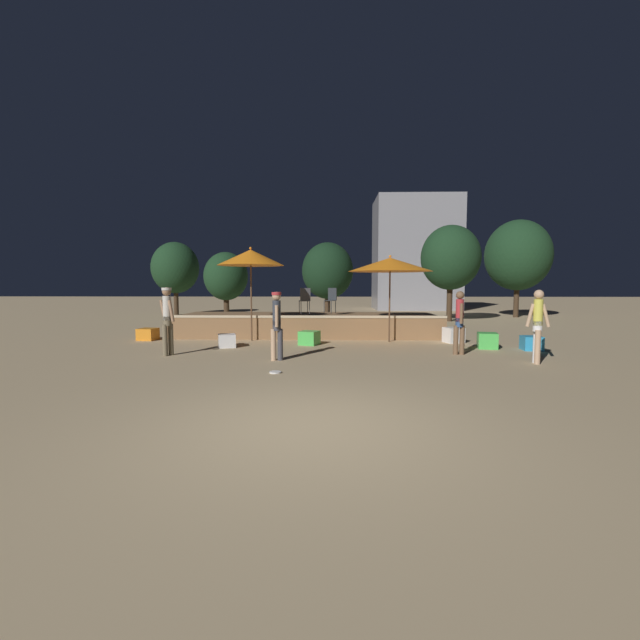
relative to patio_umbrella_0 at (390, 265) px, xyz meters
The scene contains 23 objects.
ground_plane 8.88m from the patio_umbrella_0, 104.31° to the right, with size 120.00×120.00×0.00m, color tan.
wooden_deck 3.96m from the patio_umbrella_0, 143.87° to the left, with size 9.31×3.21×0.81m.
patio_umbrella_0 is the anchor object (origin of this frame).
patio_umbrella_1 4.47m from the patio_umbrella_0, behind, with size 2.16×2.16×3.04m.
cube_seat_0 4.68m from the patio_umbrella_0, 23.52° to the right, with size 0.56×0.56×0.39m.
cube_seat_1 8.25m from the patio_umbrella_0, behind, with size 0.61×0.61×0.39m.
cube_seat_2 3.71m from the patio_umbrella_0, 27.12° to the right, with size 0.62×0.62×0.45m.
cube_seat_3 5.57m from the patio_umbrella_0, 164.88° to the right, with size 0.61×0.61×0.39m.
cube_seat_4 3.46m from the patio_umbrella_0, 163.91° to the right, with size 0.69×0.69×0.42m.
cube_seat_5 3.00m from the patio_umbrella_0, ahead, with size 0.65×0.65×0.48m.
person_0 3.28m from the patio_umbrella_0, 58.68° to the right, with size 0.29×0.42×1.66m.
person_1 6.85m from the patio_umbrella_0, 155.15° to the right, with size 0.51×0.38×1.76m.
person_2 4.95m from the patio_umbrella_0, 51.72° to the right, with size 0.54×0.29×1.71m.
person_3 4.93m from the patio_umbrella_0, 132.61° to the right, with size 0.29×0.47×1.66m.
bistro_chair_0 2.84m from the patio_umbrella_0, 135.35° to the left, with size 0.47×0.47×0.90m.
bistro_chair_1 3.24m from the patio_umbrella_0, 155.86° to the left, with size 0.42×0.43×0.90m.
frisbee_disc 6.28m from the patio_umbrella_0, 121.37° to the right, with size 0.25×0.25×0.03m.
background_tree_0 16.58m from the patio_umbrella_0, 133.10° to the left, with size 2.81×2.81×4.40m.
background_tree_1 8.88m from the patio_umbrella_0, 62.80° to the left, with size 2.91×2.91×4.77m.
background_tree_2 11.03m from the patio_umbrella_0, 131.40° to the left, with size 2.25×2.25×3.50m.
background_tree_3 8.75m from the patio_umbrella_0, 103.65° to the left, with size 2.64×2.64×4.00m.
background_tree_4 13.68m from the patio_umbrella_0, 51.30° to the left, with size 3.55×3.55×5.42m.
distant_building 19.17m from the patio_umbrella_0, 76.80° to the left, with size 6.00×4.67×8.14m.
Camera 1 is at (0.27, -5.39, 1.83)m, focal length 24.00 mm.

